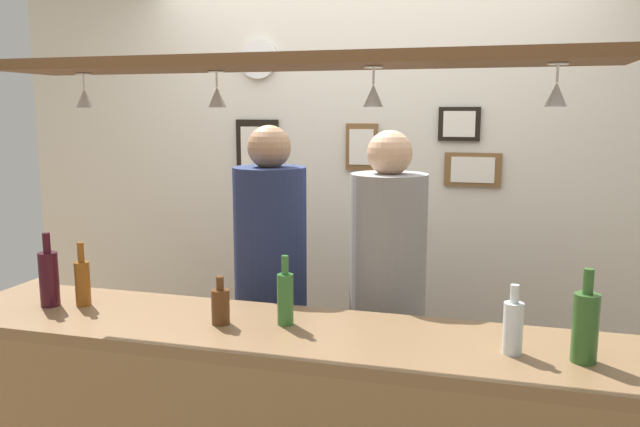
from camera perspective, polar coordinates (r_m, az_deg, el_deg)
name	(u,v)px	position (r m, az deg, el deg)	size (l,w,h in m)	color
back_wall	(368,194)	(3.63, 4.31, 1.77)	(4.40, 0.06, 2.60)	silver
overhead_glass_rack	(288,62)	(2.26, -2.85, 13.44)	(2.20, 0.36, 0.04)	brown
hanging_wineglass_far_left	(84,97)	(2.71, -20.42, 9.80)	(0.07, 0.07, 0.13)	silver
hanging_wineglass_left	(217,96)	(2.43, -9.24, 10.39)	(0.07, 0.07, 0.13)	silver
hanging_wineglass_center_left	(373,94)	(2.16, 4.81, 10.64)	(0.07, 0.07, 0.13)	silver
hanging_wineglass_center	(556,93)	(2.13, 20.48, 10.13)	(0.07, 0.07, 0.13)	silver
person_left_navy_shirt	(271,270)	(3.00, -4.45, -5.09)	(0.34, 0.34, 1.71)	#2D334C
person_middle_grey_shirt	(388,281)	(2.86, 6.10, -6.05)	(0.34, 0.34, 1.69)	#2D334C
bottle_beer_amber_tall	(82,281)	(2.74, -20.58, -5.73)	(0.06, 0.06, 0.26)	brown
bottle_soda_clear	(513,326)	(2.17, 16.96, -9.66)	(0.06, 0.06, 0.23)	silver
bottle_beer_brown_stubby	(220,305)	(2.39, -8.94, -8.16)	(0.07, 0.07, 0.18)	#512D14
bottle_wine_dark_red	(49,277)	(2.78, -23.19, -5.30)	(0.08, 0.08, 0.30)	#380F19
bottle_beer_green_import	(285,297)	(2.35, -3.14, -7.52)	(0.06, 0.06, 0.26)	#336B2D
bottle_champagne_green	(585,326)	(2.17, 22.75, -9.27)	(0.08, 0.08, 0.30)	#2D5623
picture_frame_caricature	(257,149)	(3.75, -5.65, 5.81)	(0.26, 0.02, 0.34)	black
picture_frame_crest	(362,147)	(3.57, 3.77, 5.99)	(0.18, 0.02, 0.26)	brown
picture_frame_upper_small	(459,124)	(3.50, 12.41, 7.87)	(0.22, 0.02, 0.18)	black
picture_frame_lower_pair	(473,170)	(3.50, 13.57, 3.85)	(0.30, 0.02, 0.18)	brown
wall_clock	(258,59)	(3.75, -5.56, 13.63)	(0.22, 0.22, 0.03)	white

